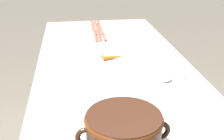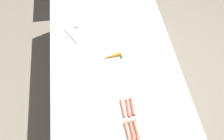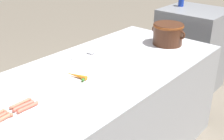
{
  "view_description": "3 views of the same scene",
  "coord_description": "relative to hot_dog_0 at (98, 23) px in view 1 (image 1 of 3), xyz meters",
  "views": [
    {
      "loc": [
        0.26,
        1.76,
        1.61
      ],
      "look_at": [
        0.04,
        0.17,
        0.91
      ],
      "focal_mm": 47.67,
      "sensor_mm": 36.0,
      "label": 1
    },
    {
      "loc": [
        -0.18,
        -1.26,
        2.42
      ],
      "look_at": [
        -0.03,
        -0.21,
        0.87
      ],
      "focal_mm": 39.26,
      "sensor_mm": 36.0,
      "label": 2
    },
    {
      "loc": [
        1.32,
        -1.27,
        1.76
      ],
      "look_at": [
        0.07,
        0.18,
        0.86
      ],
      "focal_mm": 45.71,
      "sensor_mm": 36.0,
      "label": 3
    }
  ],
  "objects": [
    {
      "name": "carrot",
      "position": [
        -0.01,
        0.94,
        0.0
      ],
      "size": [
        0.18,
        0.06,
        0.03
      ],
      "color": "orange",
      "rests_on": "griddle_counter"
    },
    {
      "name": "griddle_counter",
      "position": [
        0.0,
        1.03,
        -0.45
      ],
      "size": [
        1.0,
        2.37,
        0.87
      ],
      "color": "#9EA0A5",
      "rests_on": "ground_plane"
    },
    {
      "name": "hot_dog_4",
      "position": [
        0.03,
        0.0,
        0.0
      ],
      "size": [
        0.03,
        0.14,
        0.02
      ],
      "color": "#CD6E51",
      "rests_on": "griddle_counter"
    },
    {
      "name": "hot_dog_3",
      "position": [
        -0.0,
        0.48,
        0.0
      ],
      "size": [
        0.03,
        0.14,
        0.02
      ],
      "color": "#CA6F55",
      "rests_on": "griddle_counter"
    },
    {
      "name": "hot_dog_11",
      "position": [
        0.07,
        0.49,
        0.0
      ],
      "size": [
        0.03,
        0.14,
        0.02
      ],
      "color": "#CD634E",
      "rests_on": "griddle_counter"
    },
    {
      "name": "hot_dog_0",
      "position": [
        0.0,
        0.0,
        0.0
      ],
      "size": [
        0.03,
        0.14,
        0.02
      ],
      "color": "#D76B54",
      "rests_on": "griddle_counter"
    },
    {
      "name": "hot_dog_7",
      "position": [
        0.04,
        0.48,
        0.0
      ],
      "size": [
        0.03,
        0.14,
        0.02
      ],
      "color": "#CE6453",
      "rests_on": "griddle_counter"
    },
    {
      "name": "hot_dog_10",
      "position": [
        0.06,
        0.32,
        0.0
      ],
      "size": [
        0.03,
        0.14,
        0.02
      ],
      "color": "#CD6F53",
      "rests_on": "griddle_counter"
    },
    {
      "name": "serving_spoon",
      "position": [
        -0.28,
        1.28,
        -0.0
      ],
      "size": [
        0.17,
        0.25,
        0.02
      ],
      "color": "#B7B7BC",
      "rests_on": "griddle_counter"
    },
    {
      "name": "hot_dog_2",
      "position": [
        0.0,
        0.32,
        0.0
      ],
      "size": [
        0.03,
        0.14,
        0.02
      ],
      "color": "#D16E53",
      "rests_on": "griddle_counter"
    },
    {
      "name": "hot_dog_9",
      "position": [
        0.06,
        0.16,
        0.0
      ],
      "size": [
        0.03,
        0.14,
        0.02
      ],
      "color": "#D56F52",
      "rests_on": "griddle_counter"
    },
    {
      "name": "hot_dog_8",
      "position": [
        0.06,
        0.0,
        0.0
      ],
      "size": [
        0.03,
        0.14,
        0.02
      ],
      "color": "#CA7256",
      "rests_on": "griddle_counter"
    },
    {
      "name": "bean_pot",
      "position": [
        0.1,
        1.94,
        0.1
      ],
      "size": [
        0.34,
        0.27,
        0.19
      ],
      "color": "#472616",
      "rests_on": "griddle_counter"
    },
    {
      "name": "hot_dog_1",
      "position": [
        0.0,
        0.16,
        0.0
      ],
      "size": [
        0.03,
        0.14,
        0.02
      ],
      "color": "#CB694C",
      "rests_on": "griddle_counter"
    },
    {
      "name": "hot_dog_5",
      "position": [
        0.03,
        0.17,
        0.0
      ],
      "size": [
        0.03,
        0.14,
        0.02
      ],
      "color": "#CA724D",
      "rests_on": "griddle_counter"
    },
    {
      "name": "hot_dog_6",
      "position": [
        0.03,
        0.32,
        0.0
      ],
      "size": [
        0.03,
        0.14,
        0.02
      ],
      "color": "#CC654E",
      "rests_on": "griddle_counter"
    }
  ]
}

